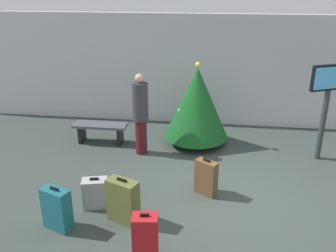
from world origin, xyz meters
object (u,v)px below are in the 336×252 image
Objects in this scene: suitcase_0 at (206,178)px; suitcase_2 at (145,238)px; suitcase_4 at (95,193)px; suitcase_3 at (57,209)px; holiday_tree at (197,103)px; flight_info_kiosk at (327,95)px; traveller_0 at (140,113)px; waiting_bench at (101,129)px; suitcase_1 at (123,201)px.

suitcase_0 is 1.95m from suitcase_2.
suitcase_3 is at bearing -121.57° from suitcase_4.
holiday_tree is 3.35m from suitcase_4.
holiday_tree reaches higher than suitcase_0.
flight_info_kiosk is 5.67m from suitcase_3.
flight_info_kiosk reaches higher than suitcase_4.
suitcase_3 is 0.77m from suitcase_4.
suitcase_0 is at bearing 19.31° from suitcase_4.
traveller_0 is at bearing 134.61° from suitcase_0.
suitcase_2 is at bearing -46.28° from suitcase_4.
flight_info_kiosk is 2.85× the size of suitcase_3.
waiting_bench is at bearing 105.33° from suitcase_4.
flight_info_kiosk is 1.14× the size of traveller_0.
suitcase_4 is at bearing -118.34° from holiday_tree.
traveller_0 reaches higher than suitcase_1.
suitcase_0 is 1.98m from suitcase_4.
suitcase_1 is at bearing -29.92° from suitcase_4.
suitcase_2 is at bearing -113.32° from suitcase_0.
suitcase_4 is at bearing 58.43° from suitcase_3.
suitcase_3 reaches higher than waiting_bench.
traveller_0 is at bearing 102.38° from suitcase_2.
suitcase_3 is at bearing -146.68° from flight_info_kiosk.
traveller_0 reaches higher than suitcase_4.
suitcase_1 is 1.02m from suitcase_3.
suitcase_2 is 1.01× the size of suitcase_3.
suitcase_4 is (-0.36, -2.17, -0.71)m from traveller_0.
flight_info_kiosk reaches higher than suitcase_1.
suitcase_2 reaches higher than suitcase_4.
holiday_tree reaches higher than traveller_0.
flight_info_kiosk is at bearing -2.27° from waiting_bench.
waiting_bench is 3.27m from suitcase_3.
traveller_0 is 2.23m from suitcase_0.
flight_info_kiosk is at bearing 33.32° from suitcase_3.
suitcase_1 is (-0.98, -3.20, -0.65)m from holiday_tree.
waiting_bench is at bearing 142.90° from suitcase_0.
suitcase_0 is at bearing -37.10° from waiting_bench.
suitcase_3 reaches higher than suitcase_4.
suitcase_1 reaches higher than suitcase_4.
suitcase_3 is at bearing -105.10° from traveller_0.
waiting_bench is 1.80× the size of suitcase_0.
holiday_tree reaches higher than suitcase_1.
suitcase_1 is at bearing 18.31° from suitcase_3.
waiting_bench is 3.20m from suitcase_1.
waiting_bench is 3.23m from suitcase_0.
holiday_tree is 2.65× the size of suitcase_2.
holiday_tree is at bearing 83.50° from suitcase_2.
waiting_bench is (-4.96, 0.20, -1.11)m from flight_info_kiosk.
suitcase_4 is (-1.55, -2.87, -0.76)m from holiday_tree.
waiting_bench is 1.72× the size of suitcase_3.
holiday_tree is at bearing 73.03° from suitcase_1.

